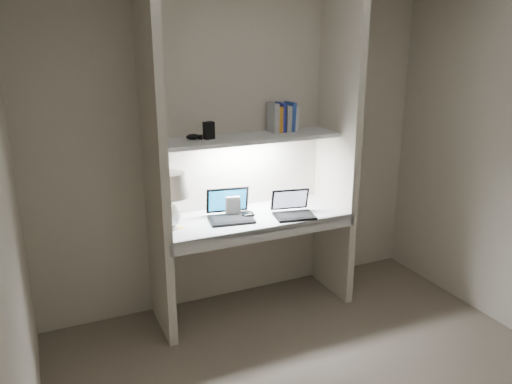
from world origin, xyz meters
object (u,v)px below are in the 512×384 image
laptop_netbook (293,210)px  speaker (233,205)px  laptop_main (230,212)px  table_lamp (170,191)px  book_row (282,118)px

laptop_netbook → speaker: size_ratio=2.18×
laptop_main → laptop_netbook: (0.46, -0.13, -0.01)m
table_lamp → laptop_main: (0.45, 0.03, -0.23)m
speaker → book_row: (0.47, 0.11, 0.62)m
laptop_main → laptop_netbook: size_ratio=1.08×
laptop_netbook → book_row: book_row is taller
laptop_main → book_row: (0.51, 0.17, 0.65)m
speaker → table_lamp: bearing=-152.9°
laptop_main → book_row: book_row is taller
table_lamp → book_row: 1.08m
table_lamp → laptop_netbook: (0.92, -0.10, -0.23)m
table_lamp → laptop_main: size_ratio=1.13×
laptop_main → speaker: bearing=62.0°
laptop_netbook → book_row: size_ratio=1.50×
laptop_netbook → laptop_main: bearing=175.2°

